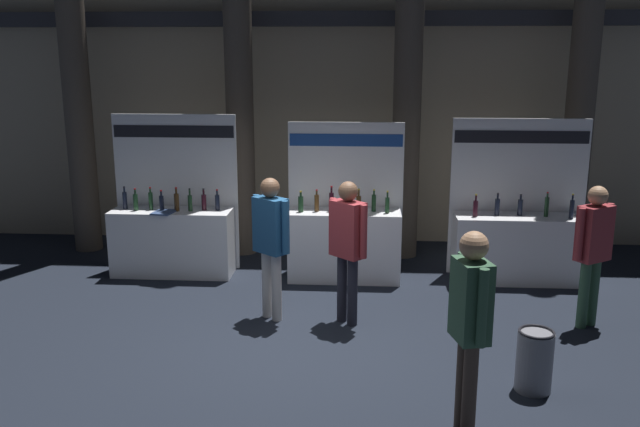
% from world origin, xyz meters
% --- Properties ---
extents(ground_plane, '(27.29, 27.29, 0.00)m').
position_xyz_m(ground_plane, '(0.00, 0.00, 0.00)').
color(ground_plane, black).
extents(hall_colonnade, '(13.65, 1.35, 6.88)m').
position_xyz_m(hall_colonnade, '(0.00, 4.34, 3.40)').
color(hall_colonnade, tan).
rests_on(hall_colonnade, ground_plane).
extents(exhibitor_booth_0, '(1.86, 0.73, 2.36)m').
position_xyz_m(exhibitor_booth_0, '(-2.16, 2.35, 0.60)').
color(exhibitor_booth_0, white).
rests_on(exhibitor_booth_0, ground_plane).
extents(exhibitor_booth_1, '(1.69, 0.66, 2.26)m').
position_xyz_m(exhibitor_booth_1, '(0.40, 2.29, 0.60)').
color(exhibitor_booth_1, white).
rests_on(exhibitor_booth_1, ground_plane).
extents(exhibitor_booth_2, '(1.96, 0.66, 2.33)m').
position_xyz_m(exhibitor_booth_2, '(2.92, 2.37, 0.59)').
color(exhibitor_booth_2, white).
rests_on(exhibitor_booth_2, ground_plane).
extents(trash_bin, '(0.35, 0.35, 0.63)m').
position_xyz_m(trash_bin, '(2.36, -0.98, 0.31)').
color(trash_bin, slate).
rests_on(trash_bin, ground_plane).
extents(visitor_0, '(0.50, 0.42, 1.73)m').
position_xyz_m(visitor_0, '(3.39, 0.69, 1.04)').
color(visitor_0, '#33563D').
rests_on(visitor_0, ground_plane).
extents(visitor_1, '(0.33, 0.52, 1.82)m').
position_xyz_m(visitor_1, '(1.58, -1.80, 1.09)').
color(visitor_1, '#47382D').
rests_on(visitor_1, ground_plane).
extents(visitor_2, '(0.46, 0.46, 1.77)m').
position_xyz_m(visitor_2, '(0.49, 0.59, 1.06)').
color(visitor_2, '#23232D').
rests_on(visitor_2, ground_plane).
extents(visitor_5, '(0.47, 0.45, 1.78)m').
position_xyz_m(visitor_5, '(-0.45, 0.67, 1.08)').
color(visitor_5, silver).
rests_on(visitor_5, ground_plane).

